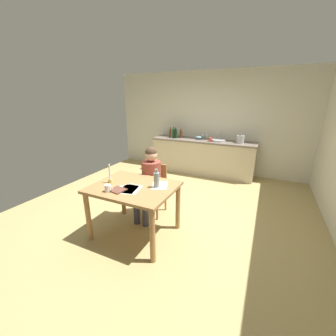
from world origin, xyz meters
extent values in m
cube|color=tan|center=(0.00, 0.00, -0.02)|extent=(5.20, 5.20, 0.04)
cube|color=beige|center=(0.00, 2.60, 1.30)|extent=(5.20, 0.12, 2.60)
cube|color=beige|center=(0.00, 2.24, 0.43)|extent=(2.63, 0.60, 0.86)
cube|color=#72665B|center=(0.00, 2.24, 0.88)|extent=(2.67, 0.64, 0.04)
cube|color=#9E7042|center=(-0.10, -0.80, 0.75)|extent=(1.14, 0.91, 0.04)
cylinder|color=#9E7042|center=(-0.61, -1.19, 0.37)|extent=(0.07, 0.07, 0.73)
cylinder|color=#9E7042|center=(0.41, -1.19, 0.37)|extent=(0.07, 0.07, 0.73)
cylinder|color=#9E7042|center=(-0.61, -0.41, 0.37)|extent=(0.07, 0.07, 0.73)
cylinder|color=#9E7042|center=(0.41, -0.41, 0.37)|extent=(0.07, 0.07, 0.73)
cube|color=#9E7042|center=(-0.16, -0.17, 0.45)|extent=(0.41, 0.41, 0.04)
cube|color=#9E7042|center=(-0.17, 0.02, 0.66)|extent=(0.36, 0.04, 0.40)
cylinder|color=#9E7042|center=(-0.33, -0.34, 0.22)|extent=(0.04, 0.04, 0.44)
cylinder|color=#9E7042|center=(0.01, -0.33, 0.22)|extent=(0.04, 0.04, 0.44)
cylinder|color=#9E7042|center=(-0.34, 0.00, 0.22)|extent=(0.04, 0.04, 0.44)
cylinder|color=#9E7042|center=(0.00, 0.01, 0.22)|extent=(0.04, 0.04, 0.44)
cylinder|color=brown|center=(-0.16, -0.19, 0.70)|extent=(0.33, 0.33, 0.50)
sphere|color=#D8AD8C|center=(-0.16, -0.19, 1.06)|extent=(0.20, 0.20, 0.20)
sphere|color=#473323|center=(-0.16, -0.19, 1.10)|extent=(0.19, 0.19, 0.19)
cylinder|color=#383847|center=(-0.24, -0.38, 0.45)|extent=(0.14, 0.38, 0.13)
cylinder|color=#383847|center=(-0.23, -0.57, 0.23)|extent=(0.10, 0.10, 0.45)
cylinder|color=#383847|center=(-0.08, -0.37, 0.45)|extent=(0.14, 0.38, 0.13)
cylinder|color=#383847|center=(-0.07, -0.56, 0.23)|extent=(0.10, 0.10, 0.45)
cylinder|color=white|center=(-0.30, -1.10, 0.82)|extent=(0.08, 0.08, 0.09)
torus|color=white|center=(-0.25, -1.10, 0.82)|extent=(0.07, 0.01, 0.07)
cylinder|color=gold|center=(-0.47, -0.84, 0.80)|extent=(0.06, 0.06, 0.05)
cylinder|color=white|center=(-0.47, -0.84, 0.93)|extent=(0.02, 0.02, 0.23)
cube|color=brown|center=(-0.21, -1.02, 0.78)|extent=(0.23, 0.21, 0.02)
cube|color=white|center=(-0.16, -0.91, 0.77)|extent=(0.34, 0.36, 0.00)
cube|color=white|center=(-0.06, -0.90, 0.77)|extent=(0.26, 0.33, 0.00)
cube|color=white|center=(-0.10, -0.93, 0.77)|extent=(0.27, 0.33, 0.00)
cube|color=white|center=(0.22, -0.62, 0.77)|extent=(0.30, 0.35, 0.00)
cylinder|color=#8C999E|center=(0.21, -0.71, 0.88)|extent=(0.08, 0.08, 0.21)
cylinder|color=#8C999E|center=(0.21, -0.71, 1.01)|extent=(0.04, 0.04, 0.05)
cylinder|color=#B2B7BC|center=(0.39, 2.24, 0.92)|extent=(0.36, 0.36, 0.04)
cylinder|color=silver|center=(0.39, 2.40, 1.02)|extent=(0.02, 0.02, 0.24)
cylinder|color=#593319|center=(-0.92, 2.22, 1.01)|extent=(0.06, 0.06, 0.22)
cylinder|color=#593319|center=(-0.92, 2.22, 1.14)|extent=(0.03, 0.03, 0.05)
cylinder|color=#194C23|center=(-0.81, 2.19, 1.02)|extent=(0.07, 0.07, 0.24)
cylinder|color=#194C23|center=(-0.81, 2.19, 1.17)|extent=(0.03, 0.03, 0.06)
cylinder|color=black|center=(-0.74, 2.16, 1.01)|extent=(0.08, 0.08, 0.23)
cylinder|color=black|center=(-0.74, 2.16, 1.16)|extent=(0.04, 0.04, 0.06)
cylinder|color=#593319|center=(-0.62, 2.25, 1.00)|extent=(0.07, 0.07, 0.19)
cylinder|color=#593319|center=(-0.62, 2.25, 1.12)|extent=(0.03, 0.03, 0.05)
ellipsoid|color=#668C99|center=(-0.13, 2.30, 0.95)|extent=(0.20, 0.20, 0.09)
cylinder|color=#B7BABF|center=(0.92, 2.24, 0.99)|extent=(0.18, 0.18, 0.18)
cone|color=#262628|center=(0.92, 2.24, 1.10)|extent=(0.11, 0.11, 0.04)
cylinder|color=silver|center=(0.05, 2.39, 0.90)|extent=(0.06, 0.06, 0.00)
cylinder|color=silver|center=(0.05, 2.39, 0.94)|extent=(0.01, 0.01, 0.07)
cone|color=silver|center=(0.05, 2.39, 1.01)|extent=(0.07, 0.07, 0.08)
cylinder|color=silver|center=(-0.06, 2.39, 0.90)|extent=(0.06, 0.06, 0.00)
cylinder|color=silver|center=(-0.06, 2.39, 0.94)|extent=(0.01, 0.01, 0.07)
cone|color=silver|center=(-0.06, 2.39, 1.01)|extent=(0.07, 0.07, 0.08)
cylinder|color=#D84C3F|center=(0.23, 2.09, 0.95)|extent=(0.07, 0.07, 0.10)
torus|color=#D84C3F|center=(0.27, 2.09, 0.95)|extent=(0.07, 0.01, 0.07)
camera|label=1|loc=(1.48, -3.03, 1.93)|focal=22.51mm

